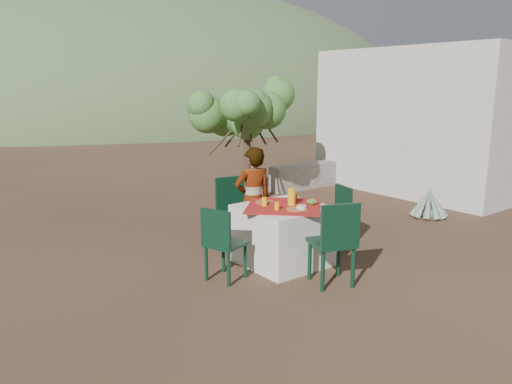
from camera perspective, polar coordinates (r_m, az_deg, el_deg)
ground at (r=6.68m, az=5.39°, el=-7.74°), size 160.00×160.00×0.00m
table at (r=6.45m, az=3.16°, el=-4.86°), size 1.30×1.30×0.76m
chair_far at (r=7.17m, az=-2.58°, el=-1.78°), size 0.52×0.52×0.97m
chair_near at (r=5.72m, az=9.02°, el=-5.43°), size 0.59×0.59×1.00m
chair_left at (r=5.83m, az=-3.94°, el=-5.60°), size 0.52×0.52×0.89m
chair_right at (r=7.09m, az=9.14°, el=-2.48°), size 0.51×0.51×0.89m
person at (r=6.81m, az=-0.34°, el=-0.89°), size 0.60×0.47×1.45m
shrub_tree at (r=9.36m, az=-0.91°, el=8.53°), size 1.80×1.76×2.11m
agave at (r=9.17m, az=19.17°, el=-1.32°), size 0.65×0.64×0.69m
guesthouse at (r=11.80m, az=19.86°, el=7.76°), size 3.20×4.20×3.00m
stone_wall at (r=11.40m, az=7.11°, el=2.05°), size 2.60×0.35×0.55m
hill_near_right at (r=43.79m, az=-15.76°, el=8.83°), size 48.00×48.00×20.00m
hill_far_right at (r=60.05m, az=-4.98°, el=10.04°), size 36.00×36.00×14.00m
plate_far at (r=6.50m, az=1.00°, el=-1.16°), size 0.24×0.24×0.01m
plate_near at (r=6.15m, az=4.51°, el=-1.97°), size 0.24×0.24×0.01m
glass_far at (r=6.32m, az=0.97°, el=-1.10°), size 0.07×0.07×0.11m
glass_near at (r=6.12m, az=2.41°, el=-1.60°), size 0.06×0.06×0.10m
juice_pitcher at (r=6.37m, az=4.10°, el=-0.51°), size 0.10×0.10×0.22m
bowl_plate at (r=6.15m, az=5.21°, el=-2.00°), size 0.17×0.17×0.01m
white_bowl at (r=6.14m, az=5.22°, el=-1.74°), size 0.12×0.12×0.05m
jar_left at (r=6.63m, az=4.47°, el=-0.58°), size 0.06×0.06×0.09m
jar_right at (r=6.68m, az=4.08°, el=-0.46°), size 0.06×0.06×0.09m
napkin_holder at (r=6.53m, az=3.99°, el=-0.80°), size 0.07×0.04×0.08m
fruit_cluster at (r=6.44m, az=6.43°, el=-1.11°), size 0.14×0.13×0.07m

